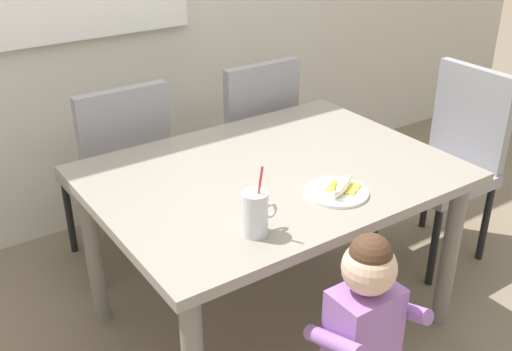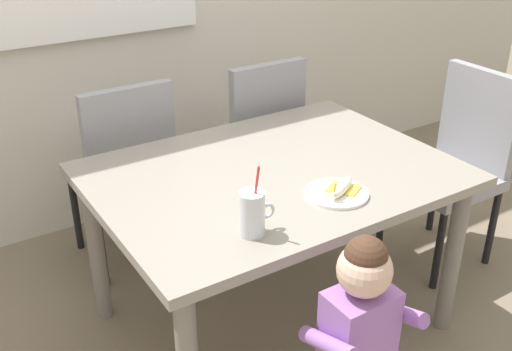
{
  "view_description": "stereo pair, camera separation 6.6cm",
  "coord_description": "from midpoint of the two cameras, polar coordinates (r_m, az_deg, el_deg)",
  "views": [
    {
      "loc": [
        -1.25,
        -1.71,
        1.79
      ],
      "look_at": [
        -0.15,
        -0.1,
        0.8
      ],
      "focal_mm": 42.56,
      "sensor_mm": 36.0,
      "label": 1
    },
    {
      "loc": [
        -1.2,
        -1.75,
        1.79
      ],
      "look_at": [
        -0.15,
        -0.1,
        0.8
      ],
      "focal_mm": 42.56,
      "sensor_mm": 36.0,
      "label": 2
    }
  ],
  "objects": [
    {
      "name": "toddler_standing",
      "position": [
        1.98,
        10.68,
        -13.43
      ],
      "size": [
        0.33,
        0.24,
        0.84
      ],
      "color": "#3F4760",
      "rests_on": "ground"
    },
    {
      "name": "dining_table",
      "position": [
        2.41,
        2.39,
        -1.47
      ],
      "size": [
        1.38,
        1.02,
        0.74
      ],
      "color": "gray",
      "rests_on": "ground"
    },
    {
      "name": "ground_plane",
      "position": [
        2.78,
        2.13,
        -13.35
      ],
      "size": [
        24.0,
        24.0,
        0.0
      ],
      "primitive_type": "plane",
      "color": "#7A6B56"
    },
    {
      "name": "dining_chair_right",
      "position": [
        3.18,
        0.56,
        3.69
      ],
      "size": [
        0.44,
        0.45,
        0.96
      ],
      "rotation": [
        0.0,
        0.0,
        3.14
      ],
      "color": "gray",
      "rests_on": "ground"
    },
    {
      "name": "dining_chair_left",
      "position": [
        2.91,
        -11.64,
        0.88
      ],
      "size": [
        0.44,
        0.44,
        0.96
      ],
      "rotation": [
        0.0,
        0.0,
        3.14
      ],
      "color": "gray",
      "rests_on": "ground"
    },
    {
      "name": "snack_plate",
      "position": [
        2.21,
        8.44,
        -1.69
      ],
      "size": [
        0.23,
        0.23,
        0.01
      ],
      "primitive_type": "cylinder",
      "color": "white",
      "rests_on": "dining_table"
    },
    {
      "name": "peeled_banana",
      "position": [
        2.2,
        8.93,
        -1.12
      ],
      "size": [
        0.18,
        0.14,
        0.07
      ],
      "rotation": [
        0.0,
        0.0,
        0.5
      ],
      "color": "#F4EAC6",
      "rests_on": "snack_plate"
    },
    {
      "name": "dining_chair_far",
      "position": [
        3.11,
        18.97,
        1.61
      ],
      "size": [
        0.44,
        0.44,
        0.96
      ],
      "rotation": [
        0.0,
        0.0,
        -1.57
      ],
      "color": "gray",
      "rests_on": "ground"
    },
    {
      "name": "milk_cup",
      "position": [
        1.93,
        0.64,
        -3.81
      ],
      "size": [
        0.13,
        0.08,
        0.25
      ],
      "color": "silver",
      "rests_on": "dining_table"
    }
  ]
}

